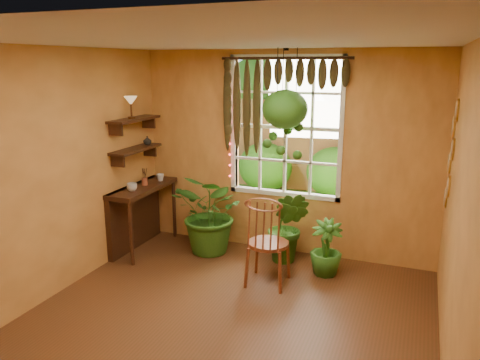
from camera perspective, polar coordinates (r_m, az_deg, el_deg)
The scene contains 23 objects.
floor at distance 4.73m, azimuth -3.02°, elevation -18.20°, with size 4.50×4.50×0.00m, color #582E19.
ceiling at distance 4.00m, azimuth -3.54°, elevation 16.60°, with size 4.50×4.50×0.00m, color silver.
wall_back at distance 6.22m, azimuth 5.44°, elevation 3.16°, with size 4.00×4.00×0.00m, color #E2A04D.
wall_left at distance 5.30m, azimuth -23.32°, elevation 0.13°, with size 4.50×4.50×0.00m, color #E2A04D.
wall_right at distance 3.82m, azimuth 25.25°, elevation -5.19°, with size 4.50×4.50×0.00m, color #E2A04D.
window at distance 6.19m, azimuth 5.59°, elevation 6.39°, with size 1.52×0.10×1.86m.
valance_vine at distance 6.05m, azimuth 4.62°, elevation 11.72°, with size 1.70×0.12×1.10m.
string_lights at distance 6.35m, azimuth -1.28°, elevation 7.10°, with size 0.03×0.03×1.54m, color #FF2633, non-canonical shape.
wall_plates at distance 5.51m, azimuth 24.27°, elevation 2.66°, with size 0.04×0.32×1.10m, color #FFF1D0, non-canonical shape.
counter_ledge at distance 6.64m, azimuth -12.43°, elevation -3.52°, with size 0.40×1.20×0.90m.
shelf_lower at distance 6.42m, azimuth -12.57°, elevation 3.68°, with size 0.25×0.90×0.04m, color #391F0F.
shelf_upper at distance 6.36m, azimuth -12.76°, elevation 7.22°, with size 0.25×0.90×0.04m, color #391F0F.
backyard at distance 10.67m, azimuth 13.70°, elevation 7.03°, with size 14.00×10.00×12.00m.
windsor_chair at distance 5.49m, azimuth 3.33°, elevation -9.11°, with size 0.49×0.52×1.26m.
potted_plant_left at distance 6.30m, azimuth -3.38°, elevation -4.09°, with size 1.01×0.87×1.12m, color #1E5015.
potted_plant_mid at distance 6.05m, azimuth 5.86°, elevation -5.70°, with size 0.53×0.43×0.96m, color #1E5015.
potted_plant_right at distance 5.82m, azimuth 10.45°, elevation -8.13°, with size 0.38×0.38×0.69m, color #1E5015.
hanging_basket at distance 5.83m, azimuth 5.48°, elevation 7.97°, with size 0.56×0.56×1.35m.
cup_a at distance 6.24m, azimuth -13.03°, elevation -0.85°, with size 0.13×0.13×0.11m, color silver.
cup_b at distance 6.70m, azimuth -9.70°, elevation 0.31°, with size 0.11×0.11×0.10m, color beige.
brush_jar at distance 6.50m, azimuth -11.58°, elevation 0.40°, with size 0.08×0.08×0.30m.
shelf_vase at distance 6.63m, azimuth -11.23°, elevation 4.75°, with size 0.11×0.11×0.12m, color #B2AD99.
tiffany_lamp at distance 6.27m, azimuth -13.17°, elevation 9.23°, with size 0.17×0.17×0.29m.
Camera 1 is at (1.68, -3.62, 2.52)m, focal length 35.00 mm.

